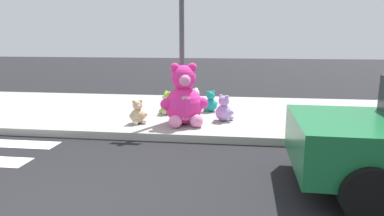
{
  "coord_description": "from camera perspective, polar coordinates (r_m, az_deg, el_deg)",
  "views": [
    {
      "loc": [
        2.23,
        -3.17,
        1.96
      ],
      "look_at": [
        1.33,
        3.6,
        0.55
      ],
      "focal_mm": 32.09,
      "sensor_mm": 36.0,
      "label": 1
    }
  ],
  "objects": [
    {
      "name": "plush_pink_large",
      "position": [
        7.19,
        -1.35,
        1.3
      ],
      "size": [
        0.97,
        0.92,
        1.3
      ],
      "color": "#F22D93",
      "rests_on": "sidewalk"
    },
    {
      "name": "plush_lavender",
      "position": [
        7.58,
        5.36,
        -0.39
      ],
      "size": [
        0.41,
        0.42,
        0.59
      ],
      "color": "#B28CD8",
      "rests_on": "sidewalk"
    },
    {
      "name": "sidewalk",
      "position": [
        8.87,
        -7.19,
        -0.71
      ],
      "size": [
        28.0,
        4.4,
        0.15
      ],
      "primitive_type": "cube",
      "color": "#9E9B93",
      "rests_on": "ground_plane"
    },
    {
      "name": "plush_lime",
      "position": [
        8.28,
        -4.15,
        0.56
      ],
      "size": [
        0.4,
        0.39,
        0.55
      ],
      "color": "#8CD133",
      "rests_on": "sidewalk"
    },
    {
      "name": "sign_pole",
      "position": [
        7.67,
        -1.71,
        10.82
      ],
      "size": [
        0.56,
        0.11,
        3.2
      ],
      "color": "#4C4C51",
      "rests_on": "sidewalk"
    },
    {
      "name": "plush_teal",
      "position": [
        8.52,
        3.07,
        0.82
      ],
      "size": [
        0.38,
        0.38,
        0.53
      ],
      "color": "teal",
      "rests_on": "sidewalk"
    },
    {
      "name": "plush_white",
      "position": [
        8.77,
        0.44,
        1.21
      ],
      "size": [
        0.39,
        0.41,
        0.55
      ],
      "color": "white",
      "rests_on": "sidewalk"
    },
    {
      "name": "plush_tan",
      "position": [
        7.41,
        -8.98,
        -0.98
      ],
      "size": [
        0.36,
        0.37,
        0.51
      ],
      "color": "tan",
      "rests_on": "sidewalk"
    }
  ]
}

